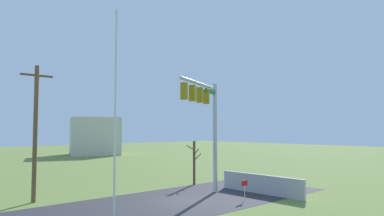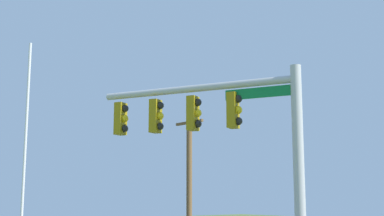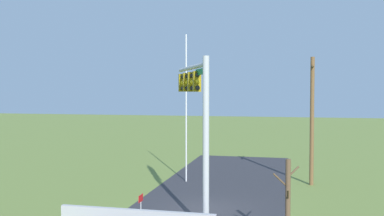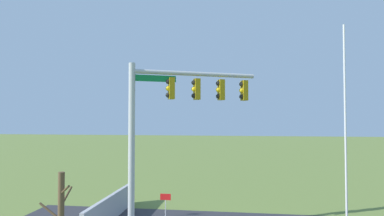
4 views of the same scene
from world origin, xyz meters
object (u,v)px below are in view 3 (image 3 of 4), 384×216
at_px(utility_pole, 312,119).
at_px(open_sign, 141,201).
at_px(signal_mast, 197,105).
at_px(flagpole, 186,108).
at_px(bare_tree, 288,202).

height_order(utility_pole, open_sign, utility_pole).
height_order(signal_mast, open_sign, signal_mast).
height_order(signal_mast, flagpole, flagpole).
xyz_separation_m(signal_mast, open_sign, (0.82, -2.47, -4.46)).
distance_m(signal_mast, bare_tree, 6.18).
xyz_separation_m(flagpole, utility_pole, (-0.76, 8.07, -0.61)).
relative_size(flagpole, open_sign, 7.99).
bearing_deg(flagpole, open_sign, -0.21).
height_order(bare_tree, open_sign, bare_tree).
relative_size(flagpole, utility_pole, 1.19).
xyz_separation_m(signal_mast, bare_tree, (2.79, 4.18, -3.60)).
distance_m(signal_mast, open_sign, 5.17).
distance_m(signal_mast, utility_pole, 10.55).
distance_m(flagpole, utility_pole, 8.13).
height_order(signal_mast, bare_tree, signal_mast).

